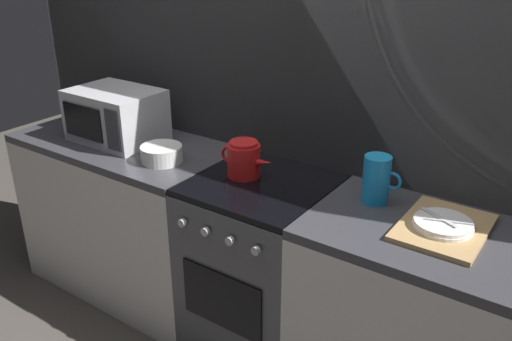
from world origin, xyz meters
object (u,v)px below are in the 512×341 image
(microwave, at_px, (116,115))
(mixing_bowl, at_px, (162,154))
(dish_pile, at_px, (443,226))
(stove_unit, at_px, (261,268))
(kettle, at_px, (244,159))
(pitcher, at_px, (377,179))

(microwave, bearing_deg, mixing_bowl, -12.45)
(mixing_bowl, bearing_deg, dish_pile, 5.00)
(stove_unit, xyz_separation_m, kettle, (-0.11, 0.02, 0.53))
(pitcher, height_order, dish_pile, pitcher)
(stove_unit, relative_size, mixing_bowl, 4.50)
(mixing_bowl, bearing_deg, kettle, 12.48)
(mixing_bowl, bearing_deg, stove_unit, 8.40)
(stove_unit, distance_m, kettle, 0.54)
(stove_unit, relative_size, microwave, 1.96)
(kettle, relative_size, pitcher, 1.42)
(microwave, height_order, dish_pile, microwave)
(microwave, distance_m, dish_pile, 1.73)
(dish_pile, bearing_deg, microwave, -179.12)
(mixing_bowl, bearing_deg, microwave, 167.55)
(stove_unit, height_order, kettle, kettle)
(microwave, bearing_deg, dish_pile, 0.88)
(stove_unit, bearing_deg, kettle, 171.61)
(stove_unit, distance_m, mixing_bowl, 0.72)
(kettle, bearing_deg, stove_unit, -8.39)
(pitcher, distance_m, dish_pile, 0.33)
(stove_unit, relative_size, dish_pile, 2.25)
(microwave, distance_m, kettle, 0.83)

